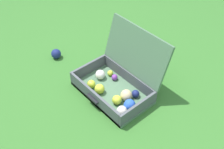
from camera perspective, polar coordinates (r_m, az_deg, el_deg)
ground_plane at (r=2.06m, az=-0.16°, el=-4.03°), size 16.00×16.00×0.00m
open_suitcase at (r=2.01m, az=1.31°, el=-1.40°), size 0.56×0.48×0.45m
stray_ball_on_grass at (r=2.40m, az=-11.36°, el=4.17°), size 0.08×0.08×0.08m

